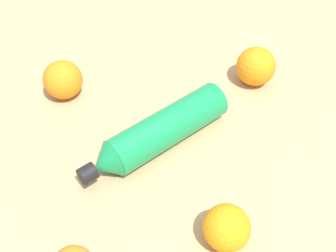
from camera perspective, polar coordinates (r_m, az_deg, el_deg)
name	(u,v)px	position (r m, az deg, el deg)	size (l,w,h in m)	color
ground_plane	(168,139)	(0.78, 0.00, -1.85)	(2.40, 2.40, 0.00)	tan
water_bottle	(159,132)	(0.74, -1.30, -0.77)	(0.13, 0.31, 0.07)	#198C4C
orange_1	(256,66)	(0.89, 12.04, 8.08)	(0.08, 0.08, 0.08)	orange
orange_2	(227,228)	(0.63, 8.10, -13.76)	(0.07, 0.07, 0.07)	orange
orange_3	(63,80)	(0.86, -14.35, 6.22)	(0.08, 0.08, 0.08)	orange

